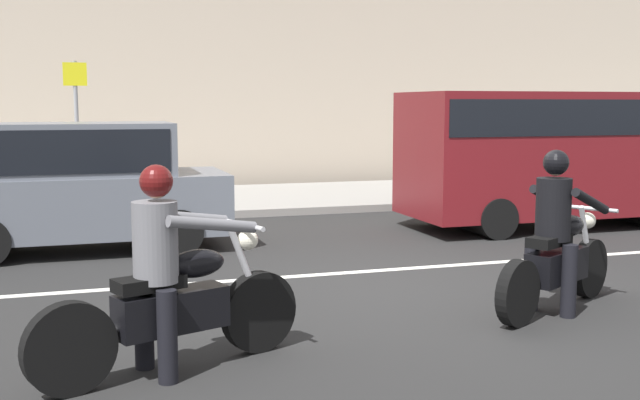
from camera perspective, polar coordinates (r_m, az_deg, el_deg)
ground_plane at (r=8.78m, az=6.24°, el=-6.46°), size 80.00×80.00×0.00m
sidewalk_slab at (r=16.29m, az=-5.20°, el=0.09°), size 40.00×4.40×0.14m
lane_marking_stripe at (r=9.86m, az=7.87°, el=-4.95°), size 18.00×0.14×0.01m
motorcycle_with_rider_gray at (r=6.01m, az=-11.10°, el=-6.49°), size 2.17×1.00×1.61m
motorcycle_with_rider_black_leather at (r=7.98m, az=17.17°, el=-3.29°), size 1.94×1.16×1.62m
parked_hatchback_slate_gray at (r=11.27m, az=-17.15°, el=1.09°), size 3.96×1.76×1.80m
parked_van_maroon at (r=13.51m, az=16.97°, el=3.65°), size 5.05×1.96×2.25m
street_sign_post at (r=15.56m, az=-17.62°, el=5.80°), size 0.44×0.08×2.74m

